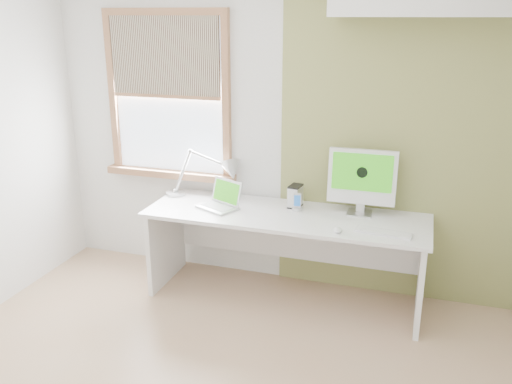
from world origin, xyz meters
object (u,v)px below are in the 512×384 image
at_px(desk_lamp, 221,173).
at_px(external_drive, 295,196).
at_px(imac, 362,178).
at_px(laptop, 221,201).
at_px(desk, 287,234).

relative_size(desk_lamp, external_drive, 4.04).
height_order(external_drive, imac, imac).
relative_size(desk_lamp, laptop, 1.92).
bearing_deg(external_drive, laptop, -161.79).
bearing_deg(imac, external_drive, -178.39).
bearing_deg(external_drive, desk, -104.72).
distance_m(laptop, imac, 1.13).
xyz_separation_m(desk, imac, (0.55, 0.14, 0.48)).
bearing_deg(desk_lamp, external_drive, -5.12).
relative_size(desk, desk_lamp, 2.99).
height_order(desk, desk_lamp, desk_lamp).
bearing_deg(desk_lamp, imac, -2.17).
xyz_separation_m(desk, laptop, (-0.53, -0.07, 0.25)).
height_order(desk, imac, imac).
bearing_deg(imac, laptop, -169.51).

